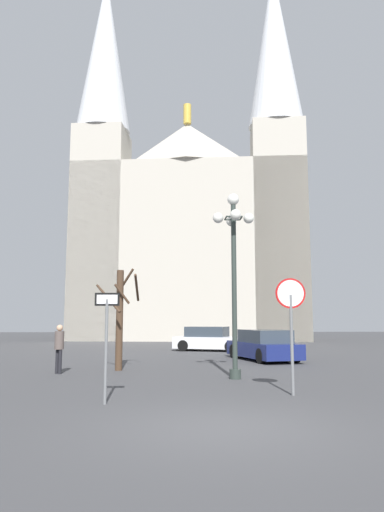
{
  "coord_description": "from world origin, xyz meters",
  "views": [
    {
      "loc": [
        -0.94,
        -8.37,
        1.86
      ],
      "look_at": [
        0.32,
        17.93,
        5.39
      ],
      "focal_mm": 32.99,
      "sensor_mm": 36.0,
      "label": 1
    }
  ],
  "objects": [
    {
      "name": "bare_tree",
      "position": [
        -2.76,
        9.21,
        1.99
      ],
      "size": [
        1.57,
        1.52,
        3.75
      ],
      "color": "#473323",
      "rests_on": "ground"
    },
    {
      "name": "one_way_arrow_sign",
      "position": [
        -2.34,
        2.36,
        1.53
      ],
      "size": [
        0.56,
        0.07,
        2.45
      ],
      "color": "slate",
      "rests_on": "ground"
    },
    {
      "name": "ground_plane",
      "position": [
        0.0,
        0.0,
        0.0
      ],
      "size": [
        120.0,
        120.0,
        0.0
      ],
      "primitive_type": "plane",
      "color": "#424244"
    },
    {
      "name": "parked_car_near_navy",
      "position": [
        3.34,
        13.18,
        0.65
      ],
      "size": [
        2.81,
        4.89,
        1.37
      ],
      "color": "navy",
      "rests_on": "ground"
    },
    {
      "name": "parked_car_far_white",
      "position": [
        1.44,
        19.71,
        0.66
      ],
      "size": [
        4.53,
        3.23,
        1.41
      ],
      "color": "silver",
      "rests_on": "ground"
    },
    {
      "name": "stop_sign",
      "position": [
        2.1,
        3.34,
        2.01
      ],
      "size": [
        0.76,
        0.08,
        2.88
      ],
      "color": "slate",
      "rests_on": "ground"
    },
    {
      "name": "cathedral",
      "position": [
        0.94,
        34.89,
        11.37
      ],
      "size": [
        21.74,
        12.77,
        36.08
      ],
      "color": "#BCB5A5",
      "rests_on": "ground"
    },
    {
      "name": "pedestrian_walking",
      "position": [
        -4.73,
        8.27,
        1.0
      ],
      "size": [
        0.32,
        0.32,
        1.66
      ],
      "color": "black",
      "rests_on": "ground"
    },
    {
      "name": "street_lamp",
      "position": [
        1.13,
        6.61,
        3.92
      ],
      "size": [
        1.35,
        1.35,
        5.95
      ],
      "color": "#2D3833",
      "rests_on": "ground"
    }
  ]
}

